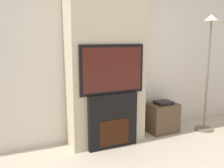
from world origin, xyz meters
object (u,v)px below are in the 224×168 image
object	(u,v)px
floor_lamp	(209,55)
fireplace	(112,121)
television	(112,69)
media_stand	(162,117)

from	to	relation	value
floor_lamp	fireplace	bearing A→B (deg)	177.31
fireplace	floor_lamp	world-z (taller)	floor_lamp
television	media_stand	size ratio (longest dim) A/B	1.78
fireplace	television	bearing A→B (deg)	-90.00
television	floor_lamp	world-z (taller)	floor_lamp
floor_lamp	media_stand	size ratio (longest dim) A/B	3.61
fireplace	media_stand	world-z (taller)	fireplace
fireplace	floor_lamp	distance (m)	1.86
fireplace	television	world-z (taller)	television
floor_lamp	media_stand	xyz separation A→B (m)	(-0.68, 0.25, -0.99)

